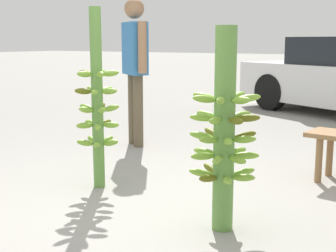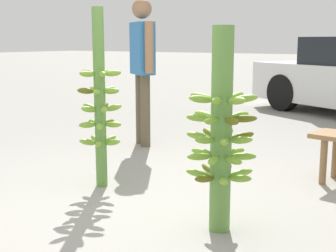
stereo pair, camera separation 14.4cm
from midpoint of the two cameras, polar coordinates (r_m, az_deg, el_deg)
name	(u,v)px [view 2 (the right image)]	position (r m, az deg, el deg)	size (l,w,h in m)	color
ground_plane	(136,213)	(3.47, -2.69, -10.57)	(80.00, 80.00, 0.00)	gray
banana_stalk_left	(100,103)	(3.95, -7.28, 2.85)	(0.37, 0.37, 1.51)	#5B8C3D
banana_stalk_center	(221,133)	(3.02, 7.85, -0.88)	(0.46, 0.46, 1.33)	#5B8C3D
vendor_person	(142,59)	(5.52, -2.40, 8.19)	(0.56, 0.45, 1.71)	brown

